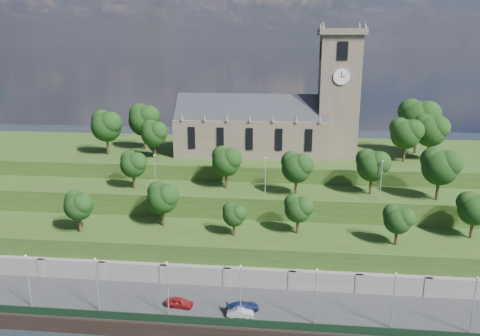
# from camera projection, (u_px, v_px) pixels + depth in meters

# --- Properties ---
(promenade) EXTENTS (160.00, 12.00, 2.00)m
(promenade) POSITION_uv_depth(u_px,v_px,m) (257.00, 312.00, 67.24)
(promenade) COLOR #2D2D30
(promenade) RESTS_ON ground
(fence) EXTENTS (160.00, 0.10, 1.20)m
(fence) POSITION_uv_depth(u_px,v_px,m) (254.00, 324.00, 61.63)
(fence) COLOR black
(fence) RESTS_ON promenade
(retaining_wall) EXTENTS (160.00, 2.10, 5.00)m
(retaining_wall) POSITION_uv_depth(u_px,v_px,m) (260.00, 282.00, 72.59)
(retaining_wall) COLOR slate
(retaining_wall) RESTS_ON ground
(embankment_lower) EXTENTS (160.00, 12.00, 8.00)m
(embankment_lower) POSITION_uv_depth(u_px,v_px,m) (262.00, 256.00, 77.99)
(embankment_lower) COLOR #264216
(embankment_lower) RESTS_ON ground
(embankment_upper) EXTENTS (160.00, 10.00, 12.00)m
(embankment_upper) POSITION_uv_depth(u_px,v_px,m) (265.00, 221.00, 88.04)
(embankment_upper) COLOR #264216
(embankment_upper) RESTS_ON ground
(hilltop) EXTENTS (160.00, 32.00, 15.00)m
(hilltop) POSITION_uv_depth(u_px,v_px,m) (270.00, 182.00, 107.83)
(hilltop) COLOR #264216
(hilltop) RESTS_ON ground
(church) EXTENTS (38.60, 12.35, 27.60)m
(church) POSITION_uv_depth(u_px,v_px,m) (274.00, 120.00, 100.00)
(church) COLOR brown
(church) RESTS_ON hilltop
(trees_lower) EXTENTS (69.24, 8.94, 7.74)m
(trees_lower) POSITION_uv_depth(u_px,v_px,m) (272.00, 206.00, 75.90)
(trees_lower) COLOR #332214
(trees_lower) RESTS_ON embankment_lower
(trees_upper) EXTENTS (60.65, 8.74, 9.16)m
(trees_upper) POSITION_uv_depth(u_px,v_px,m) (315.00, 164.00, 83.31)
(trees_upper) COLOR #332214
(trees_upper) RESTS_ON embankment_upper
(trees_hilltop) EXTENTS (74.76, 16.64, 11.88)m
(trees_hilltop) POSITION_uv_depth(u_px,v_px,m) (292.00, 123.00, 99.40)
(trees_hilltop) COLOR #332214
(trees_hilltop) RESTS_ON hilltop
(lamp_posts_promenade) EXTENTS (60.36, 0.36, 8.06)m
(lamp_posts_promenade) POSITION_uv_depth(u_px,v_px,m) (241.00, 288.00, 62.61)
(lamp_posts_promenade) COLOR #B2B2B7
(lamp_posts_promenade) RESTS_ON promenade
(lamp_posts_upper) EXTENTS (40.36, 0.36, 7.13)m
(lamp_posts_upper) POSITION_uv_depth(u_px,v_px,m) (265.00, 173.00, 82.53)
(lamp_posts_upper) COLOR #B2B2B7
(lamp_posts_upper) RESTS_ON embankment_upper
(car_left) EXTENTS (4.15, 2.04, 1.36)m
(car_left) POSITION_uv_depth(u_px,v_px,m) (180.00, 302.00, 66.63)
(car_left) COLOR maroon
(car_left) RESTS_ON promenade
(car_middle) EXTENTS (3.66, 1.31, 1.20)m
(car_middle) POSITION_uv_depth(u_px,v_px,m) (240.00, 313.00, 64.18)
(car_middle) COLOR #98999D
(car_middle) RESTS_ON promenade
(car_right) EXTENTS (5.01, 3.36, 1.35)m
(car_right) POSITION_uv_depth(u_px,v_px,m) (243.00, 307.00, 65.56)
(car_right) COLOR #151E4C
(car_right) RESTS_ON promenade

